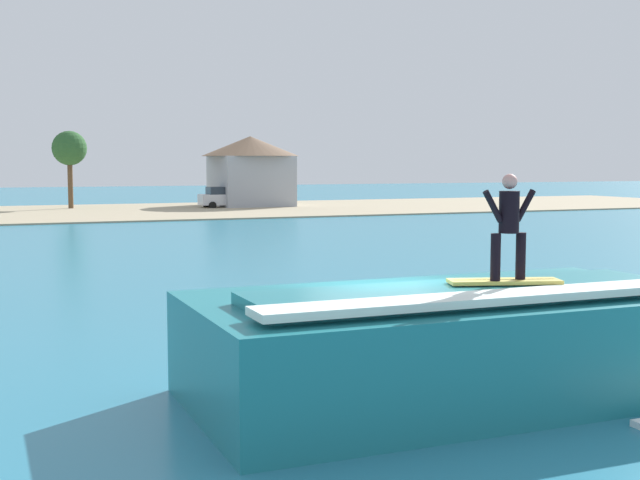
{
  "coord_description": "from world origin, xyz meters",
  "views": [
    {
      "loc": [
        -6.41,
        -12.51,
        3.8
      ],
      "look_at": [
        0.63,
        4.57,
        2.1
      ],
      "focal_mm": 46.57,
      "sensor_mm": 36.0,
      "label": 1
    }
  ],
  "objects_px": {
    "wave_crest": "(450,343)",
    "tree_tall_bare": "(69,149)",
    "surfer": "(509,221)",
    "house_gabled_white": "(250,167)",
    "car_far_shore": "(225,197)",
    "surfboard": "(504,281)"
  },
  "relations": [
    {
      "from": "surfboard",
      "to": "tree_tall_bare",
      "type": "bearing_deg",
      "value": 90.61
    },
    {
      "from": "wave_crest",
      "to": "car_far_shore",
      "type": "xyz_separation_m",
      "value": [
        12.45,
        57.06,
        0.06
      ]
    },
    {
      "from": "car_far_shore",
      "to": "surfer",
      "type": "bearing_deg",
      "value": -101.52
    },
    {
      "from": "wave_crest",
      "to": "house_gabled_white",
      "type": "bearing_deg",
      "value": 75.43
    },
    {
      "from": "wave_crest",
      "to": "surfer",
      "type": "relative_size",
      "value": 4.97
    },
    {
      "from": "surfer",
      "to": "house_gabled_white",
      "type": "bearing_deg",
      "value": 76.2
    },
    {
      "from": "surfboard",
      "to": "house_gabled_white",
      "type": "xyz_separation_m",
      "value": [
        14.63,
        59.45,
        1.57
      ]
    },
    {
      "from": "house_gabled_white",
      "to": "tree_tall_bare",
      "type": "distance_m",
      "value": 15.4
    },
    {
      "from": "tree_tall_bare",
      "to": "wave_crest",
      "type": "bearing_deg",
      "value": -90.05
    },
    {
      "from": "house_gabled_white",
      "to": "surfer",
      "type": "bearing_deg",
      "value": -103.8
    },
    {
      "from": "surfer",
      "to": "tree_tall_bare",
      "type": "distance_m",
      "value": 60.73
    },
    {
      "from": "surfer",
      "to": "wave_crest",
      "type": "bearing_deg",
      "value": 142.74
    },
    {
      "from": "wave_crest",
      "to": "tree_tall_bare",
      "type": "distance_m",
      "value": 60.29
    },
    {
      "from": "wave_crest",
      "to": "tree_tall_bare",
      "type": "xyz_separation_m",
      "value": [
        0.05,
        60.15,
        4.11
      ]
    },
    {
      "from": "wave_crest",
      "to": "tree_tall_bare",
      "type": "bearing_deg",
      "value": 89.95
    },
    {
      "from": "wave_crest",
      "to": "tree_tall_bare",
      "type": "relative_size",
      "value": 1.29
    },
    {
      "from": "surfer",
      "to": "house_gabled_white",
      "type": "xyz_separation_m",
      "value": [
        14.62,
        59.52,
        0.6
      ]
    },
    {
      "from": "surfboard",
      "to": "surfer",
      "type": "bearing_deg",
      "value": -79.99
    },
    {
      "from": "wave_crest",
      "to": "surfer",
      "type": "bearing_deg",
      "value": -37.26
    },
    {
      "from": "wave_crest",
      "to": "surfboard",
      "type": "relative_size",
      "value": 4.53
    },
    {
      "from": "surfer",
      "to": "tree_tall_bare",
      "type": "relative_size",
      "value": 0.26
    },
    {
      "from": "surfer",
      "to": "car_far_shore",
      "type": "height_order",
      "value": "surfer"
    }
  ]
}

